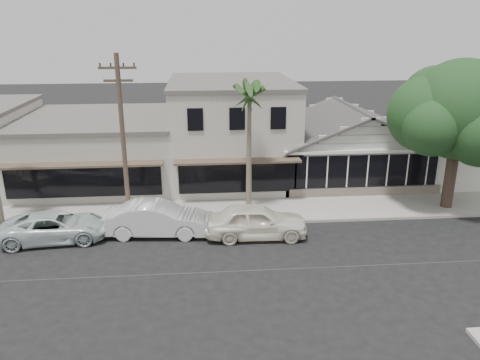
{
  "coord_description": "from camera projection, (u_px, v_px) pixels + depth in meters",
  "views": [
    {
      "loc": [
        -5.11,
        -18.08,
        10.3
      ],
      "look_at": [
        -3.04,
        6.0,
        2.2
      ],
      "focal_mm": 35.0,
      "sensor_mm": 36.0,
      "label": 1
    }
  ],
  "objects": [
    {
      "name": "palm_east",
      "position": [
        249.0,
        95.0,
        24.87
      ],
      "size": [
        2.92,
        2.92,
        7.79
      ],
      "color": "#726651",
      "rests_on": "ground"
    },
    {
      "name": "row_building_midnear",
      "position": [
        100.0,
        150.0,
        31.88
      ],
      "size": [
        10.0,
        10.0,
        4.2
      ],
      "primitive_type": "cube",
      "color": "#B2AEA0",
      "rests_on": "ground"
    },
    {
      "name": "sidewalk_north",
      "position": [
        152.0,
        214.0,
        26.48
      ],
      "size": [
        90.0,
        3.5,
        0.15
      ],
      "primitive_type": "cube",
      "color": "#9E9991",
      "rests_on": "ground"
    },
    {
      "name": "car_1",
      "position": [
        157.0,
        219.0,
        23.8
      ],
      "size": [
        5.37,
        2.24,
        1.73
      ],
      "primitive_type": "imported",
      "rotation": [
        0.0,
        0.0,
        1.49
      ],
      "color": "silver",
      "rests_on": "ground"
    },
    {
      "name": "car_2",
      "position": [
        55.0,
        227.0,
        23.23
      ],
      "size": [
        5.35,
        2.85,
        1.43
      ],
      "primitive_type": "imported",
      "rotation": [
        0.0,
        0.0,
        1.66
      ],
      "color": "silver",
      "rests_on": "ground"
    },
    {
      "name": "utility_pole",
      "position": [
        123.0,
        139.0,
        23.43
      ],
      "size": [
        1.8,
        0.24,
        9.0
      ],
      "color": "brown",
      "rests_on": "ground"
    },
    {
      "name": "side_cottage",
      "position": [
        467.0,
        158.0,
        32.23
      ],
      "size": [
        6.0,
        6.0,
        3.0
      ],
      "primitive_type": "cube",
      "color": "silver",
      "rests_on": "ground"
    },
    {
      "name": "ground",
      "position": [
        320.0,
        268.0,
        20.77
      ],
      "size": [
        140.0,
        140.0,
        0.0
      ],
      "primitive_type": "plane",
      "color": "black",
      "rests_on": "ground"
    },
    {
      "name": "row_building_near",
      "position": [
        231.0,
        131.0,
        32.25
      ],
      "size": [
        8.0,
        10.0,
        6.5
      ],
      "primitive_type": "cube",
      "color": "beige",
      "rests_on": "ground"
    },
    {
      "name": "shade_tree",
      "position": [
        456.0,
        112.0,
        25.86
      ],
      "size": [
        7.76,
        7.01,
        8.61
      ],
      "rotation": [
        0.0,
        0.0,
        -0.41
      ],
      "color": "#4E3B2F",
      "rests_on": "ground"
    },
    {
      "name": "car_0",
      "position": [
        256.0,
        221.0,
        23.53
      ],
      "size": [
        5.16,
        2.17,
        1.74
      ],
      "primitive_type": "imported",
      "rotation": [
        0.0,
        0.0,
        1.55
      ],
      "color": "white",
      "rests_on": "ground"
    },
    {
      "name": "corner_shop",
      "position": [
        348.0,
        141.0,
        32.13
      ],
      "size": [
        10.4,
        8.6,
        5.1
      ],
      "color": "silver",
      "rests_on": "ground"
    }
  ]
}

